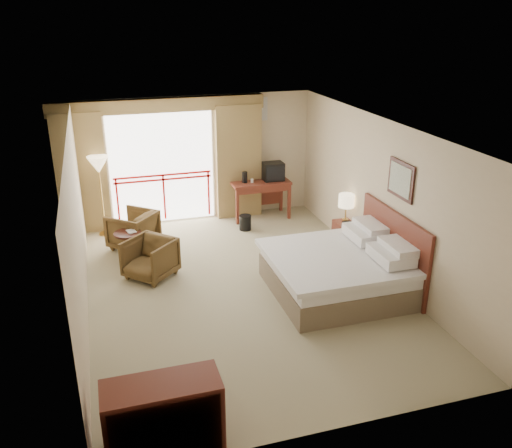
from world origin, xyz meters
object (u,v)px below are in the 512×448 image
object	(u,v)px
desk	(259,188)
floor_lamp	(98,168)
nightstand	(345,235)
table_lamp	(346,201)
side_table	(128,241)
armchair_far	(134,247)
armchair_near	(152,277)
bed	(339,271)
tv	(273,171)
dresser	(163,416)
wastebasket	(245,223)

from	to	relation	value
desk	floor_lamp	xyz separation A→B (m)	(-3.38, -0.08, 0.77)
nightstand	table_lamp	size ratio (longest dim) A/B	1.02
nightstand	side_table	distance (m)	4.14
armchair_far	floor_lamp	size ratio (longest dim) A/B	0.49
nightstand	desk	xyz separation A→B (m)	(-1.09, 2.16, 0.39)
desk	armchair_near	bearing A→B (deg)	-136.71
table_lamp	side_table	xyz separation A→B (m)	(-4.09, 0.64, -0.59)
bed	armchair_far	distance (m)	4.20
nightstand	floor_lamp	size ratio (longest dim) A/B	0.33
desk	side_table	world-z (taller)	desk
tv	dresser	world-z (taller)	tv
tv	dresser	distance (m)	7.13
bed	table_lamp	bearing A→B (deg)	61.91
tv	armchair_near	world-z (taller)	tv
nightstand	armchair_far	xyz separation A→B (m)	(-3.95, 1.25, -0.27)
table_lamp	floor_lamp	distance (m)	4.93
armchair_near	desk	bearing A→B (deg)	86.33
nightstand	armchair_far	distance (m)	4.15
dresser	armchair_far	bearing A→B (deg)	89.29
nightstand	armchair_near	world-z (taller)	nightstand
bed	dresser	xyz separation A→B (m)	(-3.24, -2.62, 0.03)
desk	wastebasket	world-z (taller)	desk
armchair_far	armchair_near	world-z (taller)	armchair_far
tv	armchair_far	size ratio (longest dim) A/B	0.55
table_lamp	tv	bearing A→B (deg)	111.09
dresser	armchair_near	bearing A→B (deg)	86.32
side_table	dresser	world-z (taller)	dresser
tv	side_table	size ratio (longest dim) A/B	0.82
armchair_far	dresser	bearing A→B (deg)	39.67
desk	side_table	bearing A→B (deg)	-151.04
armchair_far	floor_lamp	world-z (taller)	floor_lamp
side_table	nightstand	bearing A→B (deg)	-9.60
armchair_near	tv	bearing A→B (deg)	82.60
side_table	dresser	distance (m)	4.88
bed	armchair_near	size ratio (longest dim) A/B	2.75
bed	wastebasket	distance (m)	3.15
bed	nightstand	bearing A→B (deg)	61.16
armchair_far	tv	bearing A→B (deg)	146.27
armchair_near	floor_lamp	bearing A→B (deg)	153.09
armchair_near	side_table	distance (m)	0.95
armchair_near	dresser	xyz separation A→B (m)	(-0.32, -4.05, 0.41)
armchair_far	bed	bearing A→B (deg)	88.87
bed	nightstand	distance (m)	1.79
tv	desk	bearing A→B (deg)	163.01
armchair_far	dresser	distance (m)	5.45
side_table	floor_lamp	bearing A→B (deg)	105.29
nightstand	tv	world-z (taller)	tv
nightstand	tv	bearing A→B (deg)	107.84
armchair_near	floor_lamp	size ratio (longest dim) A/B	0.46
table_lamp	tv	distance (m)	2.20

